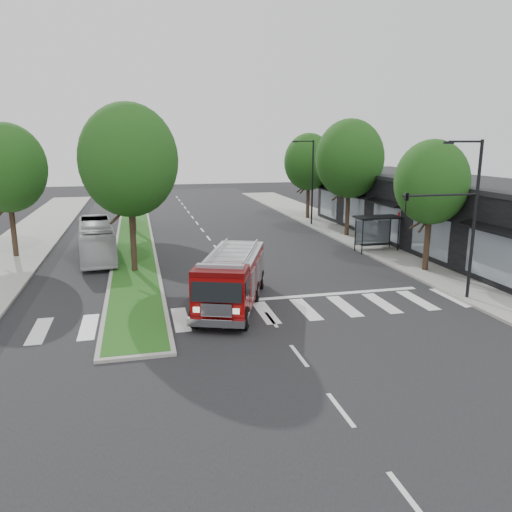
{
  "coord_description": "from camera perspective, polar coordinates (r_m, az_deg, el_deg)",
  "views": [
    {
      "loc": [
        -5.66,
        -24.66,
        7.93
      ],
      "look_at": [
        0.51,
        1.11,
        1.8
      ],
      "focal_mm": 35.0,
      "sensor_mm": 36.0,
      "label": 1
    }
  ],
  "objects": [
    {
      "name": "storefront_row",
      "position": [
        41.76,
        19.6,
        4.81
      ],
      "size": [
        8.0,
        30.0,
        5.0
      ],
      "primitive_type": "cube",
      "color": "black",
      "rests_on": "ground"
    },
    {
      "name": "city_bus",
      "position": [
        36.02,
        -17.77,
        1.79
      ],
      "size": [
        3.04,
        9.47,
        2.59
      ],
      "primitive_type": "imported",
      "rotation": [
        0.0,
        0.0,
        0.09
      ],
      "color": "silver",
      "rests_on": "ground"
    },
    {
      "name": "bus_shelter",
      "position": [
        37.35,
        13.58,
        3.59
      ],
      "size": [
        3.2,
        1.6,
        2.61
      ],
      "color": "black",
      "rests_on": "ground"
    },
    {
      "name": "tree_right_near",
      "position": [
        31.8,
        19.43,
        7.93
      ],
      "size": [
        4.4,
        4.4,
        8.05
      ],
      "color": "black",
      "rests_on": "ground"
    },
    {
      "name": "tree_right_far",
      "position": [
        51.64,
        6.05,
        10.64
      ],
      "size": [
        5.0,
        5.0,
        8.73
      ],
      "color": "black",
      "rests_on": "ground"
    },
    {
      "name": "streetlight_right_far",
      "position": [
        47.56,
        6.3,
        8.79
      ],
      "size": [
        2.11,
        0.2,
        8.0
      ],
      "color": "black",
      "rests_on": "ground"
    },
    {
      "name": "tree_right_mid",
      "position": [
        42.32,
        10.65,
        10.86
      ],
      "size": [
        5.6,
        5.6,
        9.72
      ],
      "color": "black",
      "rests_on": "ground"
    },
    {
      "name": "sidewalk_right",
      "position": [
        39.91,
        13.9,
        1.29
      ],
      "size": [
        5.0,
        80.0,
        0.15
      ],
      "primitive_type": "cube",
      "color": "gray",
      "rests_on": "ground"
    },
    {
      "name": "sidewalk_left",
      "position": [
        36.62,
        -27.09,
        -0.81
      ],
      "size": [
        5.0,
        80.0,
        0.15
      ],
      "primitive_type": "cube",
      "color": "gray",
      "rests_on": "ground"
    },
    {
      "name": "tree_median_far",
      "position": [
        44.68,
        -14.16,
        10.79
      ],
      "size": [
        5.6,
        5.6,
        9.72
      ],
      "color": "black",
      "rests_on": "ground"
    },
    {
      "name": "streetlight_right_near",
      "position": [
        26.3,
        22.26,
        4.93
      ],
      "size": [
        4.08,
        0.22,
        8.0
      ],
      "color": "black",
      "rests_on": "ground"
    },
    {
      "name": "tree_left_mid",
      "position": [
        37.63,
        -26.61,
        8.98
      ],
      "size": [
        5.2,
        5.2,
        9.16
      ],
      "color": "black",
      "rests_on": "ground"
    },
    {
      "name": "ground",
      "position": [
        26.51,
        -0.52,
        -4.38
      ],
      "size": [
        140.0,
        140.0,
        0.0
      ],
      "primitive_type": "plane",
      "color": "black",
      "rests_on": "ground"
    },
    {
      "name": "median",
      "position": [
        43.37,
        -13.71,
        2.23
      ],
      "size": [
        3.0,
        50.0,
        0.15
      ],
      "color": "gray",
      "rests_on": "ground"
    },
    {
      "name": "fire_engine",
      "position": [
        24.38,
        -2.82,
        -2.68
      ],
      "size": [
        5.02,
        8.38,
        2.79
      ],
      "rotation": [
        0.0,
        0.0,
        -0.35
      ],
      "color": "#500404",
      "rests_on": "ground"
    },
    {
      "name": "tree_median_near",
      "position": [
        30.68,
        -14.35,
        10.55
      ],
      "size": [
        5.8,
        5.8,
        10.16
      ],
      "color": "black",
      "rests_on": "ground"
    }
  ]
}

